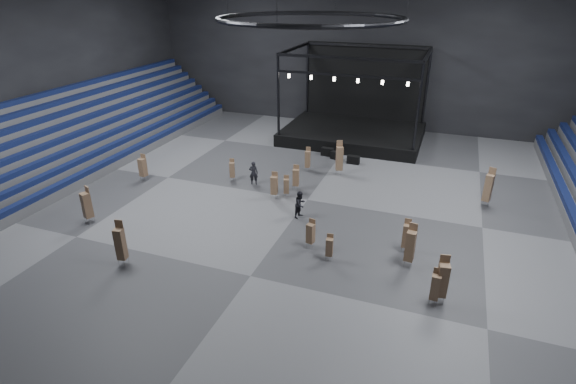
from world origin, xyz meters
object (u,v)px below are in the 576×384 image
(chair_stack_0, at_px, (311,233))
(chair_stack_11, at_px, (406,235))
(chair_stack_5, at_px, (435,286))
(chair_stack_10, at_px, (308,159))
(chair_stack_7, at_px, (87,205))
(chair_stack_1, at_px, (274,185))
(chair_stack_9, at_px, (232,169))
(chair_stack_12, at_px, (143,167))
(chair_stack_2, at_px, (329,247))
(flight_case_mid, at_px, (337,156))
(flight_case_right, at_px, (353,160))
(chair_stack_4, at_px, (488,187))
(chair_stack_8, at_px, (296,177))
(crew_member, at_px, (300,204))
(stage, at_px, (355,124))
(chair_stack_15, at_px, (120,243))
(man_center, at_px, (254,173))
(chair_stack_3, at_px, (339,158))
(chair_stack_13, at_px, (443,279))
(chair_stack_6, at_px, (410,245))
(flight_case_left, at_px, (327,152))

(chair_stack_0, relative_size, chair_stack_11, 0.88)
(chair_stack_5, xyz_separation_m, chair_stack_10, (-11.68, 15.05, 0.00))
(chair_stack_0, xyz_separation_m, chair_stack_7, (-15.30, -2.22, 0.35))
(chair_stack_10, bearing_deg, chair_stack_1, -100.06)
(chair_stack_9, distance_m, chair_stack_12, 7.42)
(chair_stack_0, distance_m, chair_stack_2, 1.76)
(flight_case_mid, relative_size, chair_stack_10, 0.50)
(flight_case_right, relative_size, chair_stack_9, 0.58)
(chair_stack_4, bearing_deg, chair_stack_8, -152.90)
(chair_stack_1, relative_size, chair_stack_10, 1.00)
(chair_stack_7, height_order, crew_member, chair_stack_7)
(stage, relative_size, chair_stack_7, 5.20)
(chair_stack_1, xyz_separation_m, chair_stack_15, (-5.04, -11.35, 0.30))
(chair_stack_0, bearing_deg, chair_stack_12, 173.71)
(chair_stack_11, height_order, chair_stack_12, chair_stack_12)
(chair_stack_1, bearing_deg, chair_stack_15, -121.17)
(chair_stack_2, height_order, chair_stack_5, chair_stack_5)
(chair_stack_15, bearing_deg, chair_stack_0, 18.17)
(flight_case_mid, bearing_deg, man_center, -121.89)
(chair_stack_3, height_order, chair_stack_4, chair_stack_3)
(chair_stack_4, bearing_deg, stage, 153.62)
(chair_stack_3, xyz_separation_m, chair_stack_15, (-8.51, -17.69, -0.09))
(chair_stack_0, height_order, chair_stack_3, chair_stack_3)
(chair_stack_10, bearing_deg, chair_stack_13, -54.93)
(flight_case_right, distance_m, chair_stack_9, 11.36)
(man_center, height_order, crew_member, man_center)
(stage, xyz_separation_m, chair_stack_4, (12.74, -12.61, 0.07))
(chair_stack_12, distance_m, man_center, 9.28)
(stage, height_order, chair_stack_0, stage)
(chair_stack_0, height_order, chair_stack_5, chair_stack_5)
(flight_case_mid, distance_m, chair_stack_0, 15.84)
(chair_stack_3, bearing_deg, chair_stack_4, -34.91)
(stage, distance_m, flight_case_mid, 7.08)
(chair_stack_9, distance_m, chair_stack_10, 6.74)
(man_center, bearing_deg, chair_stack_6, 131.71)
(chair_stack_10, distance_m, man_center, 5.39)
(stage, bearing_deg, chair_stack_2, -81.00)
(chair_stack_12, xyz_separation_m, man_center, (8.94, 2.50, -0.24))
(chair_stack_2, distance_m, chair_stack_7, 16.82)
(chair_stack_12, bearing_deg, chair_stack_8, 18.84)
(chair_stack_7, height_order, man_center, chair_stack_7)
(chair_stack_2, distance_m, chair_stack_6, 4.66)
(stage, distance_m, man_center, 15.78)
(chair_stack_3, bearing_deg, chair_stack_13, -83.20)
(flight_case_mid, relative_size, chair_stack_3, 0.36)
(chair_stack_4, distance_m, chair_stack_10, 14.68)
(chair_stack_0, height_order, chair_stack_13, chair_stack_13)
(chair_stack_0, xyz_separation_m, chair_stack_12, (-16.27, 5.20, 0.18))
(flight_case_left, bearing_deg, chair_stack_2, -74.05)
(chair_stack_5, bearing_deg, chair_stack_15, -170.56)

